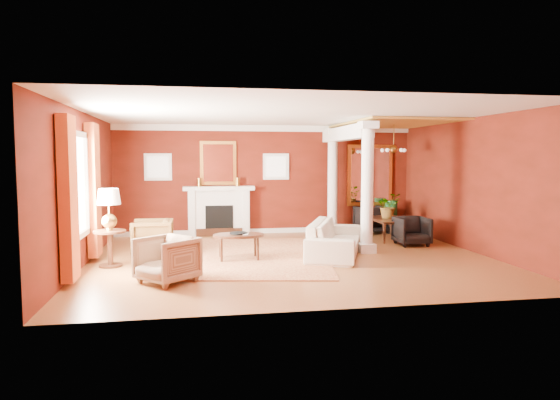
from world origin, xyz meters
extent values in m
plane|color=brown|center=(0.00, 0.00, 0.00)|extent=(8.00, 8.00, 0.00)
cube|color=maroon|center=(0.00, 3.50, 1.45)|extent=(8.00, 0.04, 2.90)
cube|color=maroon|center=(0.00, -3.50, 1.45)|extent=(8.00, 0.04, 2.90)
cube|color=maroon|center=(-4.00, 0.00, 1.45)|extent=(0.04, 7.00, 2.90)
cube|color=maroon|center=(4.00, 0.00, 1.45)|extent=(0.04, 7.00, 2.90)
cube|color=white|center=(0.00, 0.00, 2.90)|extent=(8.00, 7.00, 0.04)
cube|color=white|center=(-1.30, 3.33, 0.60)|extent=(1.60, 0.34, 1.20)
cube|color=black|center=(-1.30, 3.16, 0.45)|extent=(0.72, 0.03, 0.70)
cube|color=black|center=(-1.30, 3.16, 0.10)|extent=(1.20, 0.05, 0.20)
cube|color=white|center=(-1.30, 3.29, 1.24)|extent=(1.85, 0.42, 0.10)
cube|color=white|center=(-2.00, 3.30, 0.60)|extent=(0.16, 0.40, 1.20)
cube|color=white|center=(-0.60, 3.30, 0.60)|extent=(0.16, 0.40, 1.20)
cube|color=gold|center=(-1.30, 3.46, 1.90)|extent=(0.95, 0.06, 1.15)
cube|color=white|center=(-1.30, 3.42, 1.90)|extent=(0.78, 0.02, 0.98)
cube|color=white|center=(-2.85, 3.47, 1.80)|extent=(0.70, 0.06, 0.70)
cube|color=white|center=(-2.85, 3.44, 1.80)|extent=(0.54, 0.02, 0.54)
cube|color=white|center=(0.25, 3.47, 1.80)|extent=(0.70, 0.06, 0.70)
cube|color=white|center=(0.25, 3.44, 1.80)|extent=(0.54, 0.02, 0.54)
cube|color=white|center=(-3.98, -0.60, 1.55)|extent=(0.03, 1.30, 1.70)
cube|color=white|center=(-3.95, -1.30, 1.55)|extent=(0.08, 0.10, 1.90)
cube|color=white|center=(-3.95, 0.10, 1.55)|extent=(0.08, 0.10, 1.90)
cube|color=#AE461D|center=(-3.88, -1.60, 1.40)|extent=(0.18, 0.55, 2.60)
cube|color=#AE461D|center=(-3.88, 0.40, 1.40)|extent=(0.18, 0.55, 2.60)
cube|color=white|center=(1.70, 0.30, 0.10)|extent=(0.34, 0.34, 0.20)
cylinder|color=white|center=(1.70, 0.30, 1.45)|extent=(0.26, 0.26, 2.50)
cube|color=white|center=(1.70, 0.30, 2.72)|extent=(0.36, 0.36, 0.16)
cube|color=white|center=(1.70, 3.00, 0.10)|extent=(0.34, 0.34, 0.20)
cylinder|color=white|center=(1.70, 3.00, 1.45)|extent=(0.26, 0.26, 2.50)
cube|color=white|center=(1.70, 3.00, 2.72)|extent=(0.36, 0.36, 0.16)
cube|color=white|center=(1.70, 1.90, 2.62)|extent=(0.30, 3.20, 0.32)
cube|color=gold|center=(2.85, 1.75, 2.87)|extent=(2.30, 3.40, 0.04)
cube|color=gold|center=(2.90, 3.46, 1.55)|extent=(1.30, 0.06, 1.70)
cube|color=white|center=(2.90, 3.42, 1.55)|extent=(1.10, 0.02, 1.50)
cylinder|color=#A57E34|center=(2.90, 1.80, 2.58)|extent=(0.02, 0.02, 0.65)
sphere|color=#A57E34|center=(2.90, 1.80, 2.25)|extent=(0.20, 0.20, 0.20)
sphere|color=beige|center=(3.18, 1.80, 2.22)|extent=(0.09, 0.09, 0.09)
sphere|color=beige|center=(2.99, 2.07, 2.22)|extent=(0.09, 0.09, 0.09)
sphere|color=beige|center=(2.67, 1.96, 2.22)|extent=(0.09, 0.09, 0.09)
sphere|color=beige|center=(2.67, 1.64, 2.22)|extent=(0.09, 0.09, 0.09)
sphere|color=beige|center=(2.99, 1.53, 2.22)|extent=(0.09, 0.09, 0.09)
cube|color=white|center=(0.00, 3.46, 2.82)|extent=(8.00, 0.08, 0.16)
cube|color=white|center=(0.00, 3.46, 0.06)|extent=(8.00, 0.08, 0.12)
cube|color=maroon|center=(-0.83, 0.37, 0.01)|extent=(3.93, 4.81, 0.02)
imported|color=#F2E6CC|center=(0.97, 0.17, 0.48)|extent=(1.57, 2.53, 0.95)
imported|color=black|center=(-2.81, 0.78, 0.42)|extent=(0.76, 0.81, 0.83)
imported|color=tan|center=(-2.39, -1.62, 0.42)|extent=(1.10, 1.11, 0.83)
cylinder|color=black|center=(-1.07, 0.03, 0.49)|extent=(1.02, 1.02, 0.05)
cylinder|color=black|center=(-1.43, -0.20, 0.23)|extent=(0.05, 0.05, 0.46)
cylinder|color=black|center=(-0.71, -0.20, 0.23)|extent=(0.05, 0.05, 0.46)
cylinder|color=black|center=(-1.43, 0.25, 0.23)|extent=(0.05, 0.05, 0.46)
cylinder|color=black|center=(-0.71, 0.25, 0.23)|extent=(0.05, 0.05, 0.46)
imported|color=black|center=(-1.06, 0.00, 0.64)|extent=(0.18, 0.06, 0.25)
cylinder|color=black|center=(-3.50, -0.21, 0.02)|extent=(0.43, 0.43, 0.04)
cylinder|color=black|center=(-3.50, -0.21, 0.33)|extent=(0.10, 0.10, 0.66)
cylinder|color=black|center=(-3.50, -0.21, 0.66)|extent=(0.59, 0.59, 0.04)
sphere|color=#A57E34|center=(-3.50, -0.21, 0.86)|extent=(0.27, 0.27, 0.27)
cylinder|color=#A57E34|center=(-3.50, -0.21, 1.05)|extent=(0.03, 0.03, 0.29)
cone|color=beige|center=(-3.50, -0.21, 1.32)|extent=(0.43, 0.43, 0.29)
imported|color=black|center=(2.88, 1.96, 0.42)|extent=(0.56, 1.51, 0.83)
imported|color=black|center=(3.05, 0.99, 0.37)|extent=(0.72, 0.67, 0.73)
imported|color=black|center=(2.83, 3.00, 0.40)|extent=(0.93, 0.89, 0.81)
sphere|color=#16461C|center=(3.36, 3.00, 0.18)|extent=(0.37, 0.37, 0.37)
cylinder|color=#16461C|center=(3.36, 3.00, 0.44)|extent=(0.33, 0.33, 0.88)
imported|color=#26591E|center=(2.84, 1.93, 1.08)|extent=(0.63, 0.69, 0.49)
camera|label=1|loc=(-1.94, -9.82, 2.03)|focal=32.00mm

